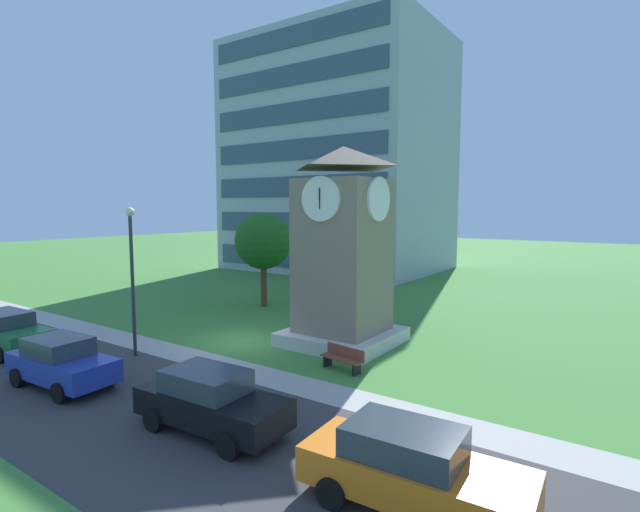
{
  "coord_description": "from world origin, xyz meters",
  "views": [
    {
      "loc": [
        15.02,
        -15.52,
        6.12
      ],
      "look_at": [
        1.93,
        3.42,
        3.78
      ],
      "focal_mm": 26.73,
      "sensor_mm": 36.0,
      "label": 1
    }
  ],
  "objects_px": {
    "clock_tower": "(343,258)",
    "parked_car_blue": "(62,362)",
    "parked_car_orange": "(412,468)",
    "street_lamp": "(132,265)",
    "park_bench": "(343,358)",
    "parked_car_green": "(6,331)",
    "tree_by_building": "(263,241)",
    "parked_car_black": "(211,401)"
  },
  "relations": [
    {
      "from": "tree_by_building",
      "to": "parked_car_orange",
      "type": "xyz_separation_m",
      "value": [
        15.83,
        -13.5,
        -3.19
      ]
    },
    {
      "from": "parked_car_green",
      "to": "park_bench",
      "type": "bearing_deg",
      "value": 25.13
    },
    {
      "from": "clock_tower",
      "to": "parked_car_green",
      "type": "bearing_deg",
      "value": -140.54
    },
    {
      "from": "clock_tower",
      "to": "parked_car_green",
      "type": "distance_m",
      "value": 14.82
    },
    {
      "from": "park_bench",
      "to": "street_lamp",
      "type": "bearing_deg",
      "value": -156.97
    },
    {
      "from": "street_lamp",
      "to": "parked_car_blue",
      "type": "height_order",
      "value": "street_lamp"
    },
    {
      "from": "clock_tower",
      "to": "street_lamp",
      "type": "height_order",
      "value": "clock_tower"
    },
    {
      "from": "street_lamp",
      "to": "tree_by_building",
      "type": "relative_size",
      "value": 1.05
    },
    {
      "from": "parked_car_green",
      "to": "parked_car_blue",
      "type": "bearing_deg",
      "value": -6.72
    },
    {
      "from": "clock_tower",
      "to": "parked_car_green",
      "type": "relative_size",
      "value": 1.86
    },
    {
      "from": "clock_tower",
      "to": "parked_car_orange",
      "type": "height_order",
      "value": "clock_tower"
    },
    {
      "from": "parked_car_green",
      "to": "parked_car_blue",
      "type": "height_order",
      "value": "same"
    },
    {
      "from": "park_bench",
      "to": "parked_car_orange",
      "type": "height_order",
      "value": "parked_car_orange"
    },
    {
      "from": "clock_tower",
      "to": "parked_car_blue",
      "type": "distance_m",
      "value": 11.59
    },
    {
      "from": "street_lamp",
      "to": "parked_car_black",
      "type": "relative_size",
      "value": 1.36
    },
    {
      "from": "clock_tower",
      "to": "tree_by_building",
      "type": "bearing_deg",
      "value": 153.62
    },
    {
      "from": "parked_car_blue",
      "to": "parked_car_orange",
      "type": "distance_m",
      "value": 12.64
    },
    {
      "from": "tree_by_building",
      "to": "parked_car_orange",
      "type": "height_order",
      "value": "tree_by_building"
    },
    {
      "from": "clock_tower",
      "to": "parked_car_green",
      "type": "xyz_separation_m",
      "value": [
        -11.2,
        -9.22,
        -3.01
      ]
    },
    {
      "from": "street_lamp",
      "to": "parked_car_orange",
      "type": "height_order",
      "value": "street_lamp"
    },
    {
      "from": "park_bench",
      "to": "parked_car_blue",
      "type": "height_order",
      "value": "parked_car_blue"
    },
    {
      "from": "tree_by_building",
      "to": "parked_car_green",
      "type": "height_order",
      "value": "tree_by_building"
    },
    {
      "from": "clock_tower",
      "to": "parked_car_blue",
      "type": "bearing_deg",
      "value": -117.44
    },
    {
      "from": "tree_by_building",
      "to": "parked_car_green",
      "type": "distance_m",
      "value": 14.04
    },
    {
      "from": "street_lamp",
      "to": "parked_car_green",
      "type": "bearing_deg",
      "value": -151.71
    },
    {
      "from": "parked_car_blue",
      "to": "parked_car_orange",
      "type": "xyz_separation_m",
      "value": [
        12.63,
        0.59,
        0.0
      ]
    },
    {
      "from": "parked_car_green",
      "to": "parked_car_orange",
      "type": "relative_size",
      "value": 1.0
    },
    {
      "from": "parked_car_green",
      "to": "parked_car_blue",
      "type": "distance_m",
      "value": 6.09
    },
    {
      "from": "parked_car_orange",
      "to": "street_lamp",
      "type": "bearing_deg",
      "value": 168.03
    },
    {
      "from": "park_bench",
      "to": "street_lamp",
      "type": "xyz_separation_m",
      "value": [
        -8.02,
        -3.41,
        3.32
      ]
    },
    {
      "from": "parked_car_black",
      "to": "parked_car_orange",
      "type": "distance_m",
      "value": 5.93
    },
    {
      "from": "park_bench",
      "to": "parked_car_green",
      "type": "height_order",
      "value": "parked_car_green"
    },
    {
      "from": "parked_car_black",
      "to": "parked_car_orange",
      "type": "xyz_separation_m",
      "value": [
        5.93,
        -0.04,
        0.0
      ]
    },
    {
      "from": "parked_car_blue",
      "to": "parked_car_black",
      "type": "distance_m",
      "value": 6.73
    },
    {
      "from": "tree_by_building",
      "to": "park_bench",
      "type": "bearing_deg",
      "value": -35.04
    },
    {
      "from": "park_bench",
      "to": "tree_by_building",
      "type": "bearing_deg",
      "value": 144.96
    },
    {
      "from": "clock_tower",
      "to": "parked_car_blue",
      "type": "xyz_separation_m",
      "value": [
        -5.16,
        -9.93,
        -3.01
      ]
    },
    {
      "from": "clock_tower",
      "to": "parked_car_orange",
      "type": "xyz_separation_m",
      "value": [
        7.47,
        -9.35,
        -3.01
      ]
    },
    {
      "from": "tree_by_building",
      "to": "parked_car_green",
      "type": "xyz_separation_m",
      "value": [
        -2.84,
        -13.37,
        -3.19
      ]
    },
    {
      "from": "clock_tower",
      "to": "parked_car_orange",
      "type": "relative_size",
      "value": 1.86
    },
    {
      "from": "street_lamp",
      "to": "parked_car_green",
      "type": "distance_m",
      "value": 6.5
    },
    {
      "from": "parked_car_green",
      "to": "parked_car_black",
      "type": "distance_m",
      "value": 12.75
    }
  ]
}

